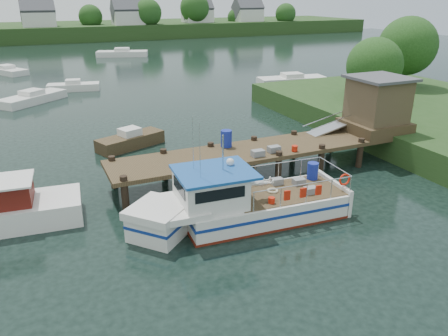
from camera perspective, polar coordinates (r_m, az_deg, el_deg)
name	(u,v)px	position (r m, az deg, el deg)	size (l,w,h in m)	color
ground_plane	(230,179)	(21.90, 0.79, -1.44)	(160.00, 160.00, 0.00)	black
far_shore	(65,28)	(101.21, -20.07, 16.77)	(140.00, 42.55, 9.22)	#26431B
dock	(340,121)	(24.48, 14.86, 5.89)	(16.60, 3.00, 4.78)	#453621
lobster_boat	(238,204)	(17.53, 1.80, -4.71)	(9.37, 3.20, 4.48)	silver
moored_rowboat	(130,140)	(26.96, -12.13, 3.57)	(4.34, 2.80, 1.20)	#453621
moored_far	(122,53)	(69.20, -13.14, 14.39)	(7.83, 4.71, 1.26)	silver
moored_a	(33,98)	(41.12, -23.73, 8.38)	(5.87, 5.41, 1.10)	silver
moored_b	(74,86)	(45.11, -19.05, 10.04)	(5.02, 2.51, 1.06)	silver
moored_c	(292,80)	(46.59, 8.85, 11.31)	(7.29, 3.37, 1.11)	silver
moored_d	(7,71)	(58.04, -26.54, 11.32)	(4.81, 6.22, 1.02)	silver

